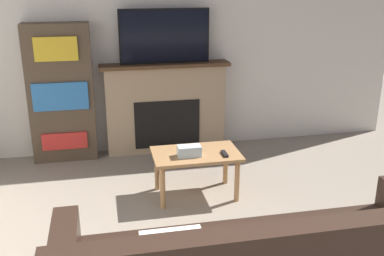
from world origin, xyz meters
The scene contains 7 objects.
wall_back centered at (0.00, 3.84, 1.35)m, with size 5.84×0.06×2.70m.
fireplace centered at (-0.07, 3.70, 0.55)m, with size 1.53×0.28×1.09m.
tv centered at (-0.07, 3.68, 1.41)m, with size 1.05×0.03×0.63m.
coffee_table centered at (0.03, 2.43, 0.38)m, with size 0.84×0.52×0.45m.
tissue_box centered at (-0.05, 2.36, 0.50)m, with size 0.22×0.12×0.10m.
remote_control centered at (0.28, 2.32, 0.46)m, with size 0.04×0.15×0.02m.
bookshelf centered at (-1.28, 3.67, 0.79)m, with size 0.73×0.29×1.58m.
Camera 1 is at (-0.83, -1.50, 2.08)m, focal length 42.00 mm.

